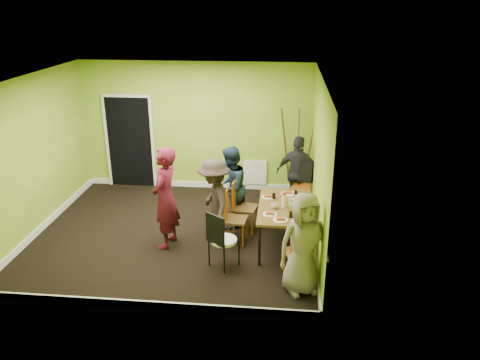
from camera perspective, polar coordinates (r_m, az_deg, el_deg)
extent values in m
plane|color=black|center=(8.70, -7.79, -6.38)|extent=(5.00, 5.00, 0.00)
cube|color=olive|center=(10.25, -5.36, 6.46)|extent=(5.00, 0.04, 2.80)
cube|color=olive|center=(6.15, -13.13, -4.46)|extent=(5.00, 0.04, 2.80)
cube|color=olive|center=(9.06, -23.84, 2.70)|extent=(0.04, 4.50, 2.80)
cube|color=olive|center=(7.94, 9.55, 1.79)|extent=(0.04, 4.50, 2.80)
cube|color=white|center=(7.81, -8.83, 12.13)|extent=(5.00, 4.50, 0.04)
cube|color=black|center=(10.70, -13.26, 4.51)|extent=(1.00, 0.05, 2.04)
cube|color=white|center=(10.36, 1.88, 0.91)|extent=(0.50, 0.04, 0.55)
cylinder|color=black|center=(7.48, 2.39, -8.00)|extent=(0.04, 0.04, 0.71)
cylinder|color=black|center=(7.48, 8.42, -8.21)|extent=(0.04, 0.04, 0.71)
cylinder|color=black|center=(8.71, 2.93, -3.56)|extent=(0.04, 0.04, 0.71)
cylinder|color=black|center=(8.71, 8.07, -3.74)|extent=(0.04, 0.04, 0.71)
cube|color=brown|center=(7.92, 5.55, -3.30)|extent=(0.90, 1.50, 0.04)
cylinder|color=orange|center=(8.79, -0.16, -4.20)|extent=(0.03, 0.03, 0.45)
cylinder|color=orange|center=(8.50, -0.76, -5.16)|extent=(0.03, 0.03, 0.45)
cylinder|color=orange|center=(8.72, 2.01, -4.45)|extent=(0.03, 0.03, 0.45)
cylinder|color=orange|center=(8.42, 1.49, -5.43)|extent=(0.03, 0.03, 0.45)
cube|color=brown|center=(8.51, 0.65, -3.44)|extent=(0.46, 0.46, 0.04)
cube|color=orange|center=(8.44, -0.60, -1.63)|extent=(0.09, 0.38, 0.50)
cylinder|color=orange|center=(8.40, -1.40, -5.59)|extent=(0.02, 0.02, 0.43)
cylinder|color=orange|center=(8.12, -1.92, -6.61)|extent=(0.02, 0.02, 0.43)
cylinder|color=orange|center=(8.34, 0.78, -5.80)|extent=(0.02, 0.02, 0.43)
cylinder|color=orange|center=(8.05, 0.35, -6.83)|extent=(0.02, 0.02, 0.43)
cube|color=brown|center=(8.13, -0.55, -4.86)|extent=(0.42, 0.42, 0.04)
cube|color=orange|center=(8.05, -1.82, -3.09)|extent=(0.07, 0.36, 0.48)
cylinder|color=orange|center=(9.36, 8.33, -2.72)|extent=(0.03, 0.03, 0.47)
cylinder|color=orange|center=(9.47, 6.31, -2.31)|extent=(0.03, 0.03, 0.47)
cylinder|color=orange|center=(9.06, 7.55, -3.53)|extent=(0.03, 0.03, 0.47)
cylinder|color=orange|center=(9.17, 5.47, -3.11)|extent=(0.03, 0.03, 0.47)
cube|color=brown|center=(9.17, 6.98, -1.57)|extent=(0.55, 0.55, 0.04)
cube|color=orange|center=(9.24, 7.51, 0.48)|extent=(0.38, 0.18, 0.52)
cylinder|color=orange|center=(7.11, 6.14, -11.13)|extent=(0.02, 0.02, 0.43)
cylinder|color=orange|center=(7.19, 8.70, -10.84)|extent=(0.02, 0.02, 0.43)
cylinder|color=orange|center=(7.37, 5.47, -9.80)|extent=(0.02, 0.02, 0.43)
cylinder|color=orange|center=(7.46, 7.93, -9.53)|extent=(0.02, 0.02, 0.43)
cube|color=brown|center=(7.17, 7.14, -8.84)|extent=(0.47, 0.47, 0.04)
cube|color=orange|center=(6.89, 7.66, -7.72)|extent=(0.36, 0.12, 0.48)
cylinder|color=black|center=(7.54, -3.79, -8.94)|extent=(0.03, 0.03, 0.44)
cylinder|color=black|center=(7.33, -1.92, -9.84)|extent=(0.03, 0.03, 0.44)
cylinder|color=black|center=(7.74, -2.00, -8.02)|extent=(0.03, 0.03, 0.44)
cylinder|color=black|center=(7.54, -0.13, -8.86)|extent=(0.03, 0.03, 0.44)
cylinder|color=white|center=(7.42, -1.98, -7.35)|extent=(0.42, 0.42, 0.05)
cube|color=black|center=(7.18, -3.05, -6.08)|extent=(0.32, 0.25, 0.49)
cylinder|color=brown|center=(10.06, 5.59, 3.55)|extent=(0.28, 0.45, 1.93)
cylinder|color=brown|center=(10.08, 8.42, 3.45)|extent=(0.28, 0.45, 1.93)
cylinder|color=brown|center=(9.80, 7.03, 3.00)|extent=(0.04, 0.44, 1.89)
cube|color=brown|center=(10.03, 6.99, 3.10)|extent=(0.52, 0.05, 0.05)
cylinder|color=white|center=(8.21, 3.41, -2.09)|extent=(0.22, 0.22, 0.01)
cylinder|color=white|center=(7.58, 3.67, -4.18)|extent=(0.24, 0.24, 0.01)
cylinder|color=white|center=(8.39, 5.92, -1.65)|extent=(0.26, 0.26, 0.01)
cylinder|color=white|center=(7.41, 4.97, -4.86)|extent=(0.24, 0.24, 0.01)
cylinder|color=white|center=(8.05, 6.81, -2.72)|extent=(0.24, 0.24, 0.01)
cylinder|color=white|center=(7.67, 7.91, -4.05)|extent=(0.23, 0.23, 0.01)
cylinder|color=white|center=(7.81, 5.39, -2.54)|extent=(0.08, 0.08, 0.23)
cylinder|color=#1933BF|center=(7.55, 6.94, -3.58)|extent=(0.08, 0.08, 0.21)
cylinder|color=orange|center=(8.02, 5.55, -2.50)|extent=(0.04, 0.04, 0.08)
cylinder|color=black|center=(8.16, 4.14, -1.94)|extent=(0.06, 0.06, 0.10)
cylinder|color=black|center=(8.29, 6.80, -1.64)|extent=(0.06, 0.06, 0.10)
cylinder|color=black|center=(7.49, 6.24, -4.21)|extent=(0.07, 0.07, 0.10)
imported|color=white|center=(7.79, 4.22, -3.14)|extent=(0.12, 0.12, 0.09)
imported|color=white|center=(8.00, 6.25, -2.56)|extent=(0.09, 0.09, 0.09)
imported|color=#520E20|center=(7.93, -9.08, -2.18)|extent=(0.52, 0.71, 1.77)
imported|color=#162738|center=(8.57, -1.18, -0.93)|extent=(0.73, 0.86, 1.54)
imported|color=#2C201D|center=(8.03, -3.15, -2.62)|extent=(0.87, 1.11, 1.52)
imported|color=#222227|center=(9.33, 7.11, 0.77)|extent=(0.96, 0.61, 1.53)
imported|color=gray|center=(6.73, 7.77, -7.72)|extent=(0.88, 0.73, 1.54)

